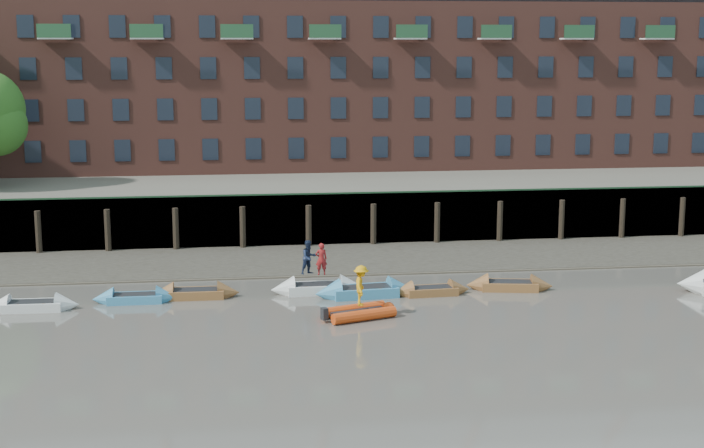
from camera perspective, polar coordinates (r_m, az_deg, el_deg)
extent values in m
plane|color=#5B554E|center=(39.42, 3.05, -7.74)|extent=(220.00, 220.00, 0.00)
cube|color=#3D382F|center=(56.59, -0.19, -2.07)|extent=(110.00, 8.00, 0.50)
cube|color=#4C4336|center=(53.31, 0.26, -2.86)|extent=(110.00, 1.60, 0.10)
cube|color=#2D2A26|center=(60.56, -0.71, 0.31)|extent=(110.00, 0.80, 3.20)
cylinder|color=black|center=(60.64, -17.78, -0.48)|extent=(0.36, 0.36, 2.60)
cylinder|color=black|center=(60.03, -14.03, -0.39)|extent=(0.36, 0.36, 2.60)
cylinder|color=black|center=(59.68, -10.22, -0.31)|extent=(0.36, 0.36, 2.60)
cylinder|color=black|center=(59.60, -6.37, -0.22)|extent=(0.36, 0.36, 2.60)
cylinder|color=black|center=(59.79, -2.54, -0.13)|extent=(0.36, 0.36, 2.60)
cylinder|color=black|center=(60.24, 1.25, -0.04)|extent=(0.36, 0.36, 2.60)
cylinder|color=black|center=(60.95, 4.98, 0.05)|extent=(0.36, 0.36, 2.60)
cylinder|color=black|center=(61.91, 8.60, 0.13)|extent=(0.36, 0.36, 2.60)
cylinder|color=black|center=(63.12, 12.09, 0.21)|extent=(0.36, 0.36, 2.60)
cylinder|color=black|center=(64.54, 15.45, 0.29)|extent=(0.36, 0.36, 2.60)
cylinder|color=black|center=(66.18, 18.65, 0.36)|extent=(0.36, 0.36, 2.60)
cube|color=#264C2D|center=(60.00, -0.68, 1.81)|extent=(110.00, 0.06, 0.10)
cube|color=#5E594D|center=(73.91, -1.91, 2.16)|extent=(110.00, 28.00, 3.20)
cube|color=brown|center=(74.19, -2.02, 8.09)|extent=(80.00, 10.00, 12.00)
cube|color=black|center=(70.44, -18.07, 4.02)|extent=(1.10, 0.12, 1.50)
cube|color=black|center=(69.94, -15.65, 4.11)|extent=(1.10, 0.12, 1.50)
cube|color=black|center=(69.56, -13.20, 4.19)|extent=(1.10, 0.12, 1.50)
cube|color=black|center=(69.31, -10.73, 4.26)|extent=(1.10, 0.12, 1.50)
cube|color=black|center=(69.20, -8.24, 4.32)|extent=(1.10, 0.12, 1.50)
cube|color=black|center=(69.21, -5.75, 4.38)|extent=(1.10, 0.12, 1.50)
cube|color=black|center=(69.35, -3.27, 4.43)|extent=(1.10, 0.12, 1.50)
cube|color=black|center=(69.62, -0.80, 4.47)|extent=(1.10, 0.12, 1.50)
cube|color=black|center=(70.02, 1.65, 4.50)|extent=(1.10, 0.12, 1.50)
cube|color=black|center=(70.55, 4.07, 4.52)|extent=(1.10, 0.12, 1.50)
cube|color=black|center=(71.19, 6.44, 4.54)|extent=(1.10, 0.12, 1.50)
cube|color=black|center=(71.96, 8.77, 4.54)|extent=(1.10, 0.12, 1.50)
cube|color=black|center=(72.84, 11.05, 4.54)|extent=(1.10, 0.12, 1.50)
cube|color=black|center=(73.83, 13.27, 4.54)|extent=(1.10, 0.12, 1.50)
cube|color=black|center=(74.93, 15.42, 4.52)|extent=(1.10, 0.12, 1.50)
cube|color=black|center=(76.14, 17.52, 4.50)|extent=(1.10, 0.12, 1.50)
cube|color=black|center=(77.44, 19.54, 4.48)|extent=(1.10, 0.12, 1.50)
cube|color=black|center=(70.20, -18.20, 6.29)|extent=(1.10, 0.12, 1.50)
cube|color=black|center=(69.70, -15.77, 6.39)|extent=(1.10, 0.12, 1.50)
cube|color=black|center=(69.32, -13.30, 6.49)|extent=(1.10, 0.12, 1.50)
cube|color=black|center=(69.07, -10.81, 6.57)|extent=(1.10, 0.12, 1.50)
cube|color=black|center=(68.96, -8.30, 6.64)|extent=(1.10, 0.12, 1.50)
cube|color=black|center=(68.97, -5.80, 6.69)|extent=(1.10, 0.12, 1.50)
cube|color=black|center=(69.11, -3.29, 6.74)|extent=(1.10, 0.12, 1.50)
cube|color=black|center=(69.38, -0.80, 6.77)|extent=(1.10, 0.12, 1.50)
cube|color=black|center=(69.78, 1.66, 6.79)|extent=(1.10, 0.12, 1.50)
cube|color=black|center=(70.31, 4.10, 6.79)|extent=(1.10, 0.12, 1.50)
cube|color=black|center=(70.96, 6.49, 6.79)|extent=(1.10, 0.12, 1.50)
cube|color=black|center=(71.73, 8.83, 6.77)|extent=(1.10, 0.12, 1.50)
cube|color=black|center=(72.61, 11.13, 6.74)|extent=(1.10, 0.12, 1.50)
cube|color=black|center=(73.61, 13.36, 6.70)|extent=(1.10, 0.12, 1.50)
cube|color=black|center=(74.71, 15.53, 6.66)|extent=(1.10, 0.12, 1.50)
cube|color=black|center=(75.92, 17.63, 6.60)|extent=(1.10, 0.12, 1.50)
cube|color=black|center=(77.22, 19.67, 6.54)|extent=(1.10, 0.12, 1.50)
cube|color=black|center=(70.08, -18.33, 8.57)|extent=(1.10, 0.12, 1.50)
cube|color=black|center=(69.57, -15.88, 8.69)|extent=(1.10, 0.12, 1.50)
cube|color=black|center=(69.20, -13.40, 8.80)|extent=(1.10, 0.12, 1.50)
cube|color=black|center=(68.95, -10.89, 8.89)|extent=(1.10, 0.12, 1.50)
cube|color=black|center=(68.83, -8.37, 8.96)|extent=(1.10, 0.12, 1.50)
cube|color=black|center=(68.84, -5.84, 9.02)|extent=(1.10, 0.12, 1.50)
cube|color=black|center=(68.98, -3.32, 9.06)|extent=(1.10, 0.12, 1.50)
cube|color=black|center=(69.26, -0.81, 9.08)|extent=(1.10, 0.12, 1.50)
cube|color=black|center=(69.66, 1.68, 9.08)|extent=(1.10, 0.12, 1.50)
cube|color=black|center=(70.18, 4.13, 9.07)|extent=(1.10, 0.12, 1.50)
cube|color=black|center=(70.83, 6.54, 9.05)|extent=(1.10, 0.12, 1.50)
cube|color=black|center=(71.60, 8.90, 9.00)|extent=(1.10, 0.12, 1.50)
cube|color=black|center=(72.49, 11.21, 8.95)|extent=(1.10, 0.12, 1.50)
cube|color=black|center=(73.49, 13.45, 8.88)|extent=(1.10, 0.12, 1.50)
cube|color=black|center=(74.59, 15.64, 8.80)|extent=(1.10, 0.12, 1.50)
cube|color=black|center=(75.80, 17.75, 8.71)|extent=(1.10, 0.12, 1.50)
cube|color=black|center=(77.11, 19.80, 8.62)|extent=(1.10, 0.12, 1.50)
cube|color=black|center=(70.06, -18.47, 10.86)|extent=(1.10, 0.12, 1.50)
cube|color=black|center=(69.56, -16.00, 11.00)|extent=(1.10, 0.12, 1.50)
cube|color=black|center=(69.18, -13.50, 11.11)|extent=(1.10, 0.12, 1.50)
cube|color=black|center=(68.93, -10.97, 11.21)|extent=(1.10, 0.12, 1.50)
cube|color=black|center=(68.81, -8.43, 11.29)|extent=(1.10, 0.12, 1.50)
cube|color=black|center=(68.83, -5.88, 11.35)|extent=(1.10, 0.12, 1.50)
cube|color=black|center=(68.97, -3.34, 11.38)|extent=(1.10, 0.12, 1.50)
cube|color=black|center=(69.24, -0.81, 11.40)|extent=(1.10, 0.12, 1.50)
cube|color=black|center=(69.64, 1.69, 11.39)|extent=(1.10, 0.12, 1.50)
cube|color=black|center=(70.17, 4.16, 11.36)|extent=(1.10, 0.12, 1.50)
cube|color=black|center=(70.82, 6.58, 11.31)|extent=(1.10, 0.12, 1.50)
cube|color=black|center=(71.59, 8.96, 11.24)|extent=(1.10, 0.12, 1.50)
cube|color=black|center=(72.48, 11.29, 11.16)|extent=(1.10, 0.12, 1.50)
cube|color=black|center=(73.48, 13.55, 11.06)|extent=(1.10, 0.12, 1.50)
cube|color=black|center=(74.58, 15.74, 10.95)|extent=(1.10, 0.12, 1.50)
cube|color=black|center=(75.79, 17.87, 10.83)|extent=(1.10, 0.12, 1.50)
cube|color=silver|center=(48.32, -18.07, -4.54)|extent=(2.73, 1.26, 0.42)
cone|color=silver|center=(48.03, -16.22, -4.53)|extent=(1.07, 1.24, 1.22)
cube|color=black|center=(48.28, -18.09, -4.32)|extent=(2.27, 0.95, 0.06)
cube|color=teal|center=(48.48, -12.51, -4.23)|extent=(2.60, 1.19, 0.41)
cone|color=teal|center=(48.36, -10.71, -4.20)|extent=(1.02, 1.18, 1.17)
cone|color=teal|center=(48.64, -14.29, -4.26)|extent=(1.02, 1.18, 1.17)
cube|color=black|center=(48.43, -12.51, -4.02)|extent=(2.17, 0.89, 0.06)
cube|color=brown|center=(48.74, -9.08, -4.02)|extent=(2.76, 1.27, 0.43)
cone|color=brown|center=(48.69, -7.20, -3.98)|extent=(1.08, 1.25, 1.24)
cone|color=brown|center=(48.85, -10.96, -4.05)|extent=(1.08, 1.25, 1.24)
cube|color=black|center=(48.70, -9.09, -3.80)|extent=(2.30, 0.96, 0.06)
cube|color=silver|center=(49.08, -2.01, -3.76)|extent=(3.05, 1.44, 0.47)
cone|color=silver|center=(49.31, 0.02, -3.69)|extent=(1.21, 1.39, 1.36)
cone|color=silver|center=(48.91, -4.06, -3.83)|extent=(1.21, 1.39, 1.36)
cube|color=black|center=(49.03, -2.02, -3.52)|extent=(2.54, 1.09, 0.06)
cube|color=teal|center=(48.39, 0.74, -3.95)|extent=(3.32, 1.74, 0.50)
cone|color=teal|center=(48.84, 2.88, -3.82)|extent=(1.37, 1.55, 1.44)
cone|color=teal|center=(48.01, -1.43, -4.07)|extent=(1.37, 1.55, 1.44)
cube|color=black|center=(48.33, 0.74, -3.68)|extent=(2.75, 1.33, 0.06)
cube|color=brown|center=(48.88, 4.63, -3.90)|extent=(2.61, 1.33, 0.40)
cone|color=brown|center=(49.30, 6.29, -3.80)|extent=(1.07, 1.21, 1.14)
cone|color=brown|center=(48.50, 2.95, -3.99)|extent=(1.07, 1.21, 1.14)
cube|color=black|center=(48.83, 4.63, -3.69)|extent=(2.17, 1.01, 0.06)
cube|color=brown|center=(50.30, 9.15, -3.56)|extent=(2.99, 1.76, 0.44)
cone|color=brown|center=(50.50, 11.00, -3.56)|extent=(1.30, 1.44, 1.27)
cone|color=brown|center=(50.16, 7.29, -3.55)|extent=(1.30, 1.44, 1.27)
cube|color=black|center=(50.25, 9.15, -3.34)|extent=(2.47, 1.36, 0.06)
cylinder|color=#C73E10|center=(45.16, 0.08, -5.00)|extent=(3.09, 1.51, 0.51)
cylinder|color=#C73E10|center=(44.24, 0.71, -5.33)|extent=(3.09, 1.51, 0.51)
sphere|color=#C73E10|center=(45.40, 2.14, -4.92)|extent=(0.59, 0.59, 0.59)
cube|color=black|center=(44.70, 0.39, -5.16)|extent=(2.73, 1.69, 0.18)
cone|color=silver|center=(52.11, 19.20, -3.32)|extent=(1.95, 2.14, 1.79)
imported|color=maroon|center=(48.79, -1.80, -2.05)|extent=(0.62, 0.43, 1.62)
imported|color=#19233F|center=(48.98, -2.52, -1.95)|extent=(1.04, 0.97, 1.72)
imported|color=orange|center=(44.50, 0.54, -3.61)|extent=(0.88, 1.30, 1.86)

